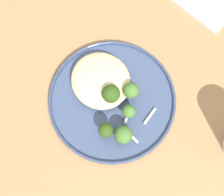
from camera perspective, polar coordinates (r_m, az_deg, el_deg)
The scene contains 18 objects.
ground at distance 1.35m, azimuth -0.26°, elevation -10.88°, with size 6.00×6.00×0.00m, color #47423D.
wooden_dining_table at distance 0.69m, azimuth -0.50°, elevation -5.77°, with size 1.40×1.00×0.74m.
dinner_plate at distance 0.62m, azimuth 0.00°, elevation -0.30°, with size 0.29×0.29×0.02m.
noodle_bed at distance 0.61m, azimuth -2.38°, elevation 3.75°, with size 0.14×0.13×0.04m.
seared_scallop_right_edge at distance 0.63m, azimuth -1.31°, elevation 6.20°, with size 0.03×0.03×0.01m.
seared_scallop_left_edge at distance 0.63m, azimuth -3.31°, elevation 6.19°, with size 0.03×0.03×0.01m.
seared_scallop_large_seared at distance 0.61m, azimuth -3.71°, elevation 1.03°, with size 0.03×0.03×0.02m.
seared_scallop_tiny_bay at distance 0.62m, azimuth -2.18°, elevation 3.59°, with size 0.02×0.02×0.02m.
seared_scallop_tilted_round at distance 0.61m, azimuth -1.79°, elevation 1.66°, with size 0.02×0.02×0.01m.
broccoli_floret_tall_stalk at distance 0.58m, azimuth -0.23°, elevation 0.86°, with size 0.04×0.04×0.06m.
broccoli_floret_front_edge at distance 0.58m, azimuth 3.57°, elevation -2.88°, with size 0.03×0.03×0.05m.
broccoli_floret_beside_noodles at distance 0.57m, azimuth 2.67°, elevation -7.49°, with size 0.04×0.04×0.05m.
broccoli_floret_center_pile at distance 0.59m, azimuth 3.97°, elevation 1.55°, with size 0.04×0.04×0.05m.
broccoli_floret_near_rim at distance 0.57m, azimuth -1.32°, elevation -6.79°, with size 0.03×0.03×0.05m.
onion_sliver_curled_piece at distance 0.60m, azimuth 3.93°, elevation -7.81°, with size 0.05×0.01×0.00m, color silver.
onion_sliver_long_sliver at distance 0.60m, azimuth 3.30°, elevation -3.75°, with size 0.04×0.01×0.00m, color silver.
onion_sliver_short_strip at distance 0.61m, azimuth 7.98°, elevation -3.78°, with size 0.04×0.01×0.00m, color silver.
folded_napkin at distance 0.77m, azimuth 18.56°, elevation 18.08°, with size 0.15×0.09×0.01m, color silver.
Camera 1 is at (0.11, -0.07, 1.34)m, focal length 43.49 mm.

